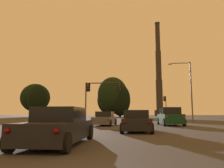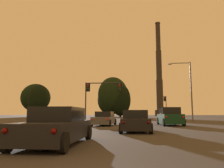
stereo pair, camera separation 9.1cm
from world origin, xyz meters
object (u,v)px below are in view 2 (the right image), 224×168
(sedan_center_lane_second, at_px, (135,121))
(traffic_light_overhead_left, at_px, (98,92))
(street_lamp, at_px, (188,85))
(sedan_left_lane_front, at_px, (104,119))
(traffic_light_far_right, at_px, (166,104))
(smokestack, at_px, (159,78))
(sedan_left_lane_third, at_px, (57,127))
(suv_right_lane_front, at_px, (170,117))

(sedan_center_lane_second, xyz_separation_m, traffic_light_overhead_left, (-5.22, 15.48, 3.68))
(sedan_center_lane_second, relative_size, street_lamp, 0.53)
(sedan_center_lane_second, xyz_separation_m, sedan_left_lane_front, (-3.16, 7.53, 0.00))
(traffic_light_far_right, bearing_deg, traffic_light_overhead_left, -116.55)
(traffic_light_far_right, height_order, street_lamp, street_lamp)
(sedan_center_lane_second, relative_size, traffic_light_overhead_left, 0.83)
(sedan_center_lane_second, distance_m, street_lamp, 20.00)
(traffic_light_overhead_left, height_order, street_lamp, street_lamp)
(sedan_left_lane_front, xyz_separation_m, smokestack, (19.54, 119.39, 23.64))
(sedan_left_lane_third, bearing_deg, sedan_left_lane_front, 89.65)
(sedan_left_lane_third, distance_m, street_lamp, 27.28)
(street_lamp, bearing_deg, sedan_left_lane_third, -113.95)
(smokestack, bearing_deg, sedan_left_lane_third, -98.27)
(sedan_center_lane_second, bearing_deg, suv_right_lane_front, 66.26)
(traffic_light_overhead_left, bearing_deg, sedan_left_lane_front, -75.48)
(traffic_light_overhead_left, bearing_deg, suv_right_lane_front, -38.49)
(suv_right_lane_front, distance_m, sedan_left_lane_third, 16.64)
(sedan_left_lane_front, bearing_deg, smokestack, 83.55)
(sedan_left_lane_front, bearing_deg, traffic_light_overhead_left, 107.37)
(sedan_center_lane_second, height_order, street_lamp, street_lamp)
(sedan_left_lane_front, bearing_deg, sedan_center_lane_second, -64.41)
(traffic_light_far_right, bearing_deg, sedan_left_lane_front, -107.95)
(smokestack, bearing_deg, street_lamp, -94.47)
(sedan_left_lane_third, distance_m, smokestack, 137.17)
(traffic_light_overhead_left, xyz_separation_m, traffic_light_far_right, (13.16, 26.34, -0.57))
(traffic_light_far_right, bearing_deg, smokestack, 84.34)
(street_lamp, xyz_separation_m, smokestack, (8.53, 109.16, 18.84))
(traffic_light_overhead_left, distance_m, smokestack, 115.26)
(traffic_light_overhead_left, relative_size, traffic_light_far_right, 0.99)
(street_lamp, bearing_deg, sedan_left_lane_front, -137.10)
(suv_right_lane_front, height_order, sedan_left_lane_front, suv_right_lane_front)
(sedan_center_lane_second, relative_size, suv_right_lane_front, 0.95)
(street_lamp, bearing_deg, traffic_light_far_right, 89.76)
(suv_right_lane_front, bearing_deg, traffic_light_far_right, 80.16)
(sedan_left_lane_third, xyz_separation_m, traffic_light_overhead_left, (-2.16, 22.26, 3.68))
(sedan_left_lane_third, relative_size, traffic_light_overhead_left, 0.83)
(sedan_left_lane_third, relative_size, smokestack, 0.08)
(suv_right_lane_front, bearing_deg, street_lamp, 63.14)
(sedan_center_lane_second, bearing_deg, street_lamp, 65.63)
(sedan_center_lane_second, height_order, suv_right_lane_front, suv_right_lane_front)
(sedan_center_lane_second, xyz_separation_m, suv_right_lane_front, (3.62, 8.45, 0.23))
(sedan_center_lane_second, xyz_separation_m, traffic_light_far_right, (7.95, 41.82, 3.11))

